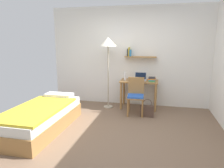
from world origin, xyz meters
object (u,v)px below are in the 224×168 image
object	(u,v)px
water_bottle	(125,76)
handbag	(147,111)
standing_lamp	(108,45)
bed	(42,118)
desk_chair	(136,94)
book_stack	(152,79)
laptop	(140,78)
desk	(139,86)

from	to	relation	value
water_bottle	handbag	xyz separation A→B (m)	(0.62, -0.59, -0.69)
standing_lamp	water_bottle	size ratio (longest dim) A/B	8.12
water_bottle	handbag	distance (m)	1.10
bed	desk_chair	distance (m)	2.14
bed	book_stack	xyz separation A→B (m)	(2.03, 1.74, 0.54)
book_stack	water_bottle	bearing A→B (deg)	178.86
standing_lamp	handbag	bearing A→B (deg)	-25.24
laptop	handbag	world-z (taller)	laptop
handbag	water_bottle	bearing A→B (deg)	136.17
bed	desk	world-z (taller)	desk
bed	standing_lamp	distance (m)	2.33
desk	handbag	size ratio (longest dim) A/B	2.27
desk	book_stack	bearing A→B (deg)	-6.48
bed	desk	bearing A→B (deg)	46.17
desk_chair	handbag	distance (m)	0.46
desk	desk_chair	xyz separation A→B (m)	(-0.03, -0.48, -0.10)
standing_lamp	water_bottle	distance (m)	0.88
book_stack	handbag	world-z (taller)	book_stack
laptop	handbag	bearing A→B (deg)	-71.19
bed	laptop	xyz separation A→B (m)	(1.73, 1.84, 0.53)
standing_lamp	water_bottle	xyz separation A→B (m)	(0.42, 0.10, -0.77)
bed	standing_lamp	size ratio (longest dim) A/B	1.09
desk_chair	book_stack	size ratio (longest dim) A/B	3.88
book_stack	handbag	size ratio (longest dim) A/B	0.53
desk	standing_lamp	distance (m)	1.30
bed	water_bottle	world-z (taller)	water_bottle
water_bottle	bed	bearing A→B (deg)	-127.52
laptop	water_bottle	xyz separation A→B (m)	(-0.39, -0.09, 0.06)
water_bottle	book_stack	size ratio (longest dim) A/B	0.99
bed	desk	distance (m)	2.49
desk	water_bottle	distance (m)	0.44
book_stack	desk	bearing A→B (deg)	173.52
desk	desk_chair	world-z (taller)	desk_chair
standing_lamp	laptop	size ratio (longest dim) A/B	5.89
standing_lamp	book_stack	xyz separation A→B (m)	(1.10, 0.09, -0.83)
bed	laptop	world-z (taller)	laptop
bed	desk_chair	bearing A→B (deg)	37.71
bed	book_stack	bearing A→B (deg)	40.64
laptop	water_bottle	bearing A→B (deg)	-166.86
bed	desk_chair	xyz separation A→B (m)	(1.68, 1.30, 0.24)
desk_chair	standing_lamp	world-z (taller)	standing_lamp
bed	desk_chair	world-z (taller)	desk_chair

